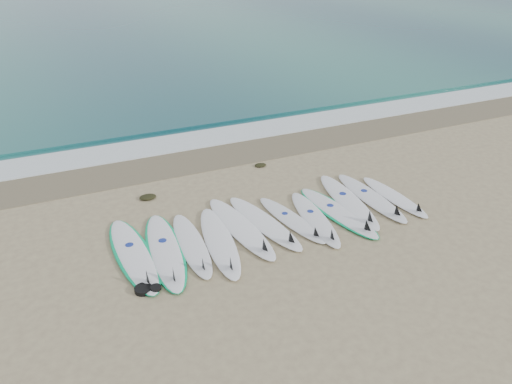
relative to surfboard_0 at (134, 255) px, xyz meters
name	(u,v)px	position (x,y,z in m)	size (l,w,h in m)	color
ground	(278,224)	(3.16, -0.04, -0.06)	(120.00, 120.00, 0.00)	#9D8C66
ocean	(82,19)	(3.16, 32.46, -0.04)	(120.00, 55.00, 0.03)	#1C5E5C
wet_sand_band	(214,156)	(3.16, 4.06, -0.05)	(120.00, 1.80, 0.01)	#6C6047
foam_band	(198,139)	(3.16, 5.46, -0.04)	(120.00, 1.40, 0.04)	silver
wave_crest	(184,124)	(3.16, 6.96, -0.01)	(120.00, 1.00, 0.10)	#1C5E5C
surfboard_0	(134,255)	(0.00, 0.00, 0.00)	(0.82, 2.95, 0.37)	white
surfboard_1	(165,251)	(0.60, -0.12, 0.00)	(1.01, 2.99, 0.37)	white
surfboard_2	(192,245)	(1.16, -0.16, 0.00)	(0.71, 2.58, 0.33)	white
surfboard_3	(220,242)	(1.71, -0.30, 0.01)	(0.99, 2.87, 0.36)	white
surfboard_4	(242,228)	(2.33, 0.01, 0.01)	(0.82, 2.93, 0.37)	white
surfboard_5	(265,223)	(2.88, 0.00, 0.01)	(0.97, 2.79, 0.35)	white
surfboard_6	(293,220)	(3.50, -0.12, 0.00)	(0.83, 2.42, 0.30)	white
surfboard_7	(316,219)	(3.97, -0.30, 0.00)	(0.89, 2.61, 0.33)	white
surfboard_8	(338,212)	(4.61, -0.24, 0.00)	(0.93, 2.76, 0.34)	white
surfboard_9	(349,202)	(5.11, 0.07, 0.01)	(0.98, 2.94, 0.37)	white
surfboard_10	(372,198)	(5.72, 0.01, 0.01)	(0.62, 2.74, 0.35)	white
surfboard_11	(395,197)	(6.26, -0.19, 0.00)	(0.53, 2.35, 0.30)	white
seaweed_near	(148,197)	(0.84, 2.32, -0.02)	(0.41, 0.32, 0.08)	black
seaweed_far	(260,165)	(4.11, 2.90, -0.02)	(0.33, 0.26, 0.06)	black
leash_coil	(146,289)	(-0.03, -1.15, -0.01)	(0.46, 0.36, 0.11)	black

